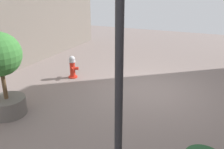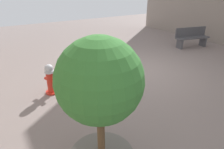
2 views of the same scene
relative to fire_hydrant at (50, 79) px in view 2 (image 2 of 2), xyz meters
The scene contains 4 objects.
ground_plane 3.15m from the fire_hydrant, behind, with size 23.40×23.40×0.00m, color gray.
fire_hydrant is the anchor object (origin of this frame).
bench_near 7.25m from the fire_hydrant, behind, with size 1.75×0.83×0.95m.
planter_tree 3.28m from the fire_hydrant, 88.10° to the left, with size 1.15×1.15×2.30m.
Camera 2 is at (4.27, 5.11, 2.83)m, focal length 31.81 mm.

